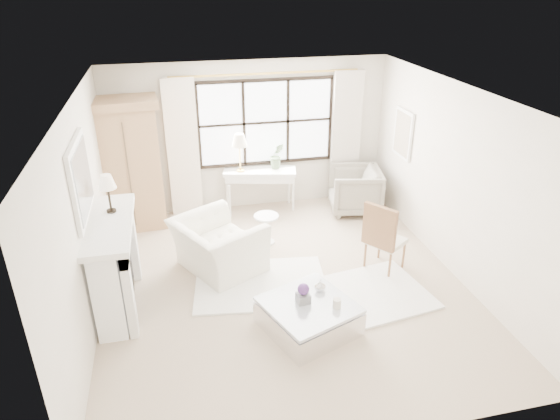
# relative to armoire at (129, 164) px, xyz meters

# --- Properties ---
(floor) EXTENTS (5.50, 5.50, 0.00)m
(floor) POSITION_rel_armoire_xyz_m (2.10, -2.35, -1.14)
(floor) COLOR #C4AC91
(floor) RESTS_ON ground
(ceiling) EXTENTS (5.50, 5.50, 0.00)m
(ceiling) POSITION_rel_armoire_xyz_m (2.10, -2.35, 1.56)
(ceiling) COLOR silver
(ceiling) RESTS_ON ground
(wall_back) EXTENTS (5.00, 0.00, 5.00)m
(wall_back) POSITION_rel_armoire_xyz_m (2.10, 0.40, 0.21)
(wall_back) COLOR beige
(wall_back) RESTS_ON ground
(wall_front) EXTENTS (5.00, 0.00, 5.00)m
(wall_front) POSITION_rel_armoire_xyz_m (2.10, -5.10, 0.21)
(wall_front) COLOR beige
(wall_front) RESTS_ON ground
(wall_left) EXTENTS (0.00, 5.50, 5.50)m
(wall_left) POSITION_rel_armoire_xyz_m (-0.40, -2.35, 0.21)
(wall_left) COLOR beige
(wall_left) RESTS_ON ground
(wall_right) EXTENTS (0.00, 5.50, 5.50)m
(wall_right) POSITION_rel_armoire_xyz_m (4.60, -2.35, 0.21)
(wall_right) COLOR white
(wall_right) RESTS_ON ground
(window_pane) EXTENTS (2.40, 0.02, 1.50)m
(window_pane) POSITION_rel_armoire_xyz_m (2.40, 0.38, 0.46)
(window_pane) COLOR white
(window_pane) RESTS_ON wall_back
(window_frame) EXTENTS (2.50, 0.04, 1.50)m
(window_frame) POSITION_rel_armoire_xyz_m (2.40, 0.37, 0.46)
(window_frame) COLOR black
(window_frame) RESTS_ON wall_back
(curtain_rod) EXTENTS (3.30, 0.04, 0.04)m
(curtain_rod) POSITION_rel_armoire_xyz_m (2.40, 0.32, 1.33)
(curtain_rod) COLOR #B48E3E
(curtain_rod) RESTS_ON wall_back
(curtain_left) EXTENTS (0.55, 0.10, 2.47)m
(curtain_left) POSITION_rel_armoire_xyz_m (0.90, 0.30, 0.10)
(curtain_left) COLOR white
(curtain_left) RESTS_ON ground
(curtain_right) EXTENTS (0.55, 0.10, 2.47)m
(curtain_right) POSITION_rel_armoire_xyz_m (3.90, 0.30, 0.10)
(curtain_right) COLOR beige
(curtain_right) RESTS_ON ground
(fireplace) EXTENTS (0.58, 1.66, 1.26)m
(fireplace) POSITION_rel_armoire_xyz_m (-0.17, -2.35, -0.49)
(fireplace) COLOR white
(fireplace) RESTS_ON ground
(mirror_frame) EXTENTS (0.05, 1.15, 0.95)m
(mirror_frame) POSITION_rel_armoire_xyz_m (-0.37, -2.35, 0.70)
(mirror_frame) COLOR white
(mirror_frame) RESTS_ON wall_left
(mirror_glass) EXTENTS (0.02, 1.00, 0.80)m
(mirror_glass) POSITION_rel_armoire_xyz_m (-0.34, -2.35, 0.70)
(mirror_glass) COLOR #B7BCC3
(mirror_glass) RESTS_ON wall_left
(art_frame) EXTENTS (0.04, 0.62, 0.82)m
(art_frame) POSITION_rel_armoire_xyz_m (4.57, -0.65, 0.41)
(art_frame) COLOR white
(art_frame) RESTS_ON wall_right
(art_canvas) EXTENTS (0.01, 0.52, 0.72)m
(art_canvas) POSITION_rel_armoire_xyz_m (4.55, -0.65, 0.41)
(art_canvas) COLOR #BBAA91
(art_canvas) RESTS_ON wall_right
(mantel_lamp) EXTENTS (0.22, 0.22, 0.51)m
(mantel_lamp) POSITION_rel_armoire_xyz_m (-0.12, -2.07, 0.51)
(mantel_lamp) COLOR black
(mantel_lamp) RESTS_ON fireplace
(armoire) EXTENTS (1.17, 0.77, 2.24)m
(armoire) POSITION_rel_armoire_xyz_m (0.00, 0.00, 0.00)
(armoire) COLOR tan
(armoire) RESTS_ON floor
(console_table) EXTENTS (1.37, 0.72, 0.80)m
(console_table) POSITION_rel_armoire_xyz_m (2.23, 0.14, -0.74)
(console_table) COLOR white
(console_table) RESTS_ON floor
(console_lamp) EXTENTS (0.28, 0.28, 0.69)m
(console_lamp) POSITION_rel_armoire_xyz_m (1.88, 0.16, 0.22)
(console_lamp) COLOR gold
(console_lamp) RESTS_ON console_table
(orchid_plant) EXTENTS (0.27, 0.22, 0.48)m
(orchid_plant) POSITION_rel_armoire_xyz_m (2.55, 0.15, -0.10)
(orchid_plant) COLOR #506845
(orchid_plant) RESTS_ON console_table
(side_table) EXTENTS (0.40, 0.40, 0.51)m
(side_table) POSITION_rel_armoire_xyz_m (2.09, -1.12, -0.81)
(side_table) COLOR silver
(side_table) RESTS_ON floor
(rug_left) EXTENTS (2.01, 1.54, 0.03)m
(rug_left) POSITION_rel_armoire_xyz_m (1.77, -2.30, -1.12)
(rug_left) COLOR white
(rug_left) RESTS_ON floor
(rug_right) EXTENTS (1.86, 1.50, 0.03)m
(rug_right) POSITION_rel_armoire_xyz_m (3.13, -2.89, -1.12)
(rug_right) COLOR white
(rug_right) RESTS_ON floor
(club_armchair) EXTENTS (1.51, 1.57, 0.79)m
(club_armchair) POSITION_rel_armoire_xyz_m (1.24, -1.74, -0.75)
(club_armchair) COLOR white
(club_armchair) RESTS_ON floor
(wingback_chair) EXTENTS (1.07, 1.05, 0.83)m
(wingback_chair) POSITION_rel_armoire_xyz_m (3.92, -0.28, -0.73)
(wingback_chair) COLOR gray
(wingback_chair) RESTS_ON floor
(french_chair) EXTENTS (0.67, 0.67, 1.08)m
(french_chair) POSITION_rel_armoire_xyz_m (3.64, -2.27, -0.83)
(french_chair) COLOR #8D5F3B
(french_chair) RESTS_ON floor
(coffee_table) EXTENTS (1.29, 1.29, 0.38)m
(coffee_table) POSITION_rel_armoire_xyz_m (2.17, -3.37, -0.96)
(coffee_table) COLOR white
(coffee_table) RESTS_ON floor
(planter_box) EXTENTS (0.17, 0.17, 0.12)m
(planter_box) POSITION_rel_armoire_xyz_m (2.11, -3.32, -0.70)
(planter_box) COLOR slate
(planter_box) RESTS_ON coffee_table
(planter_flowers) EXTENTS (0.15, 0.15, 0.15)m
(planter_flowers) POSITION_rel_armoire_xyz_m (2.11, -3.32, -0.57)
(planter_flowers) COLOR #552D71
(planter_flowers) RESTS_ON planter_box
(pillar_candle) EXTENTS (0.10, 0.10, 0.12)m
(pillar_candle) POSITION_rel_armoire_xyz_m (2.48, -3.52, -0.70)
(pillar_candle) COLOR beige
(pillar_candle) RESTS_ON coffee_table
(coffee_vase) EXTENTS (0.17, 0.17, 0.15)m
(coffee_vase) POSITION_rel_armoire_xyz_m (2.38, -3.14, -0.69)
(coffee_vase) COLOR silver
(coffee_vase) RESTS_ON coffee_table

